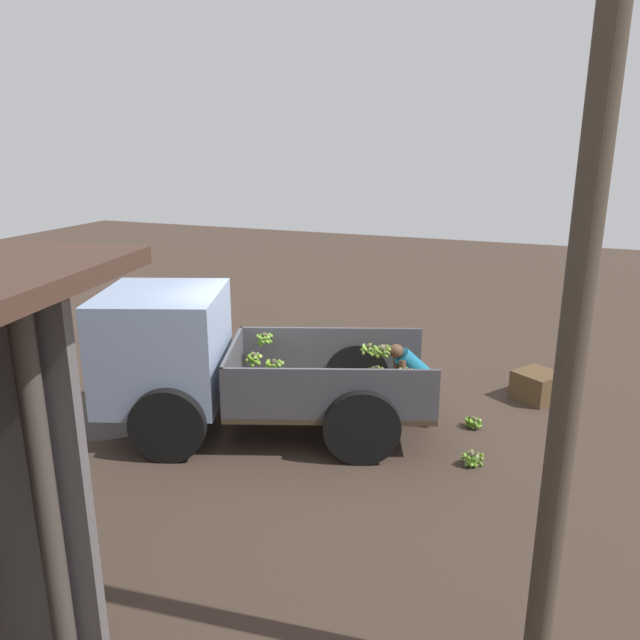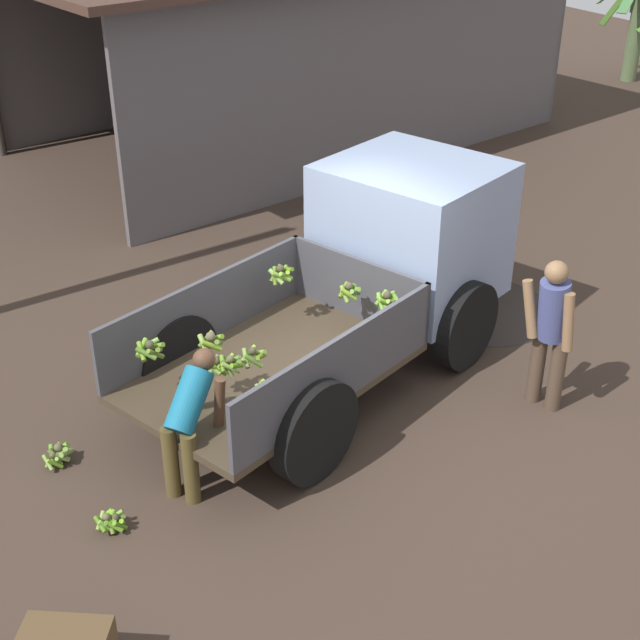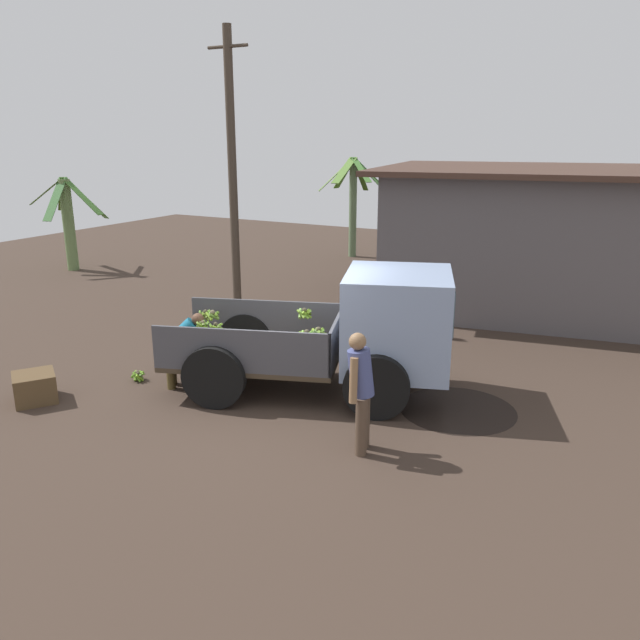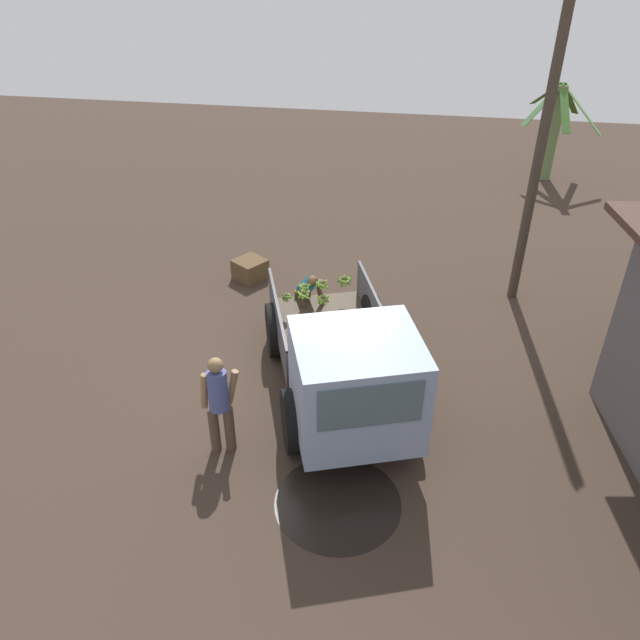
% 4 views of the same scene
% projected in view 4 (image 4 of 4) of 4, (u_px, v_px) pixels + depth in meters
% --- Properties ---
extents(ground, '(36.00, 36.00, 0.00)m').
position_uv_depth(ground, '(315.00, 383.00, 10.99)').
color(ground, '#3D2F26').
extents(mud_patch_0, '(1.79, 1.79, 0.01)m').
position_uv_depth(mud_patch_0, '(338.00, 503.00, 8.75)').
color(mud_patch_0, black).
rests_on(mud_patch_0, ground).
extents(cargo_truck, '(4.88, 3.19, 2.04)m').
position_uv_depth(cargo_truck, '(349.00, 375.00, 9.42)').
color(cargo_truck, '#413425').
rests_on(cargo_truck, ground).
extents(utility_pole, '(1.03, 0.20, 6.35)m').
position_uv_depth(utility_pole, '(540.00, 149.00, 11.72)').
color(utility_pole, '#42372C').
rests_on(utility_pole, ground).
extents(banana_palm_0, '(2.57, 2.33, 2.87)m').
position_uv_depth(banana_palm_0, '(554.00, 131.00, 18.62)').
color(banana_palm_0, '#65804A').
rests_on(banana_palm_0, ground).
extents(person_foreground_visitor, '(0.45, 0.60, 1.66)m').
position_uv_depth(person_foreground_visitor, '(219.00, 401.00, 9.17)').
color(person_foreground_visitor, '#4F3C2E').
rests_on(person_foreground_visitor, ground).
extents(person_worker_loading, '(0.67, 0.69, 1.27)m').
position_uv_depth(person_worker_loading, '(307.00, 293.00, 12.13)').
color(person_worker_loading, brown).
rests_on(person_worker_loading, ground).
extents(banana_bunch_on_ground_0, '(0.21, 0.21, 0.18)m').
position_uv_depth(banana_bunch_on_ground_0, '(306.00, 298.00, 13.24)').
color(banana_bunch_on_ground_0, brown).
rests_on(banana_bunch_on_ground_0, ground).
extents(banana_bunch_on_ground_1, '(0.25, 0.26, 0.21)m').
position_uv_depth(banana_bunch_on_ground_1, '(359.00, 299.00, 13.14)').
color(banana_bunch_on_ground_1, brown).
rests_on(banana_bunch_on_ground_1, ground).
extents(banana_bunch_on_ground_2, '(0.21, 0.21, 0.18)m').
position_uv_depth(banana_bunch_on_ground_2, '(357.00, 298.00, 13.21)').
color(banana_bunch_on_ground_2, '#4C4531').
rests_on(banana_bunch_on_ground_2, ground).
extents(banana_bunch_on_ground_3, '(0.21, 0.23, 0.17)m').
position_uv_depth(banana_bunch_on_ground_3, '(304.00, 299.00, 13.19)').
color(banana_bunch_on_ground_3, '#423C2B').
rests_on(banana_bunch_on_ground_3, ground).
extents(wooden_crate_0, '(0.86, 0.86, 0.46)m').
position_uv_depth(wooden_crate_0, '(250.00, 269.00, 14.01)').
color(wooden_crate_0, brown).
rests_on(wooden_crate_0, ground).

